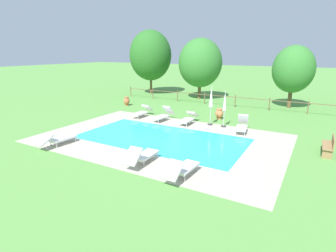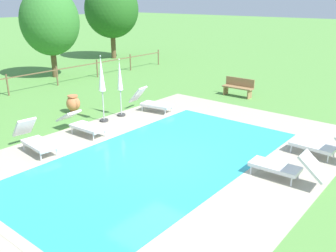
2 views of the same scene
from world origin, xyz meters
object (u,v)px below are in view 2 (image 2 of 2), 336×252
at_px(sun_lounger_north_end, 286,167).
at_px(patio_umbrella_closed_row_west, 102,79).
at_px(sun_lounger_north_near_steps, 323,146).
at_px(sun_lounger_south_far, 35,139).
at_px(terracotta_urn_by_tree, 73,103).
at_px(tree_far_west, 112,9).
at_px(tree_centre, 50,21).
at_px(wooden_bench_lawn_side, 238,87).
at_px(sun_lounger_north_far, 151,102).
at_px(patio_umbrella_closed_row_centre, 120,81).
at_px(sun_lounger_south_mid, 82,124).

xyz_separation_m(sun_lounger_north_end, patio_umbrella_closed_row_west, (0.25, 7.31, 1.28)).
relative_size(sun_lounger_north_near_steps, sun_lounger_south_far, 1.03).
relative_size(terracotta_urn_by_tree, tree_far_west, 0.13).
bearing_deg(patio_umbrella_closed_row_west, sun_lounger_north_near_steps, -76.67).
distance_m(tree_far_west, tree_centre, 7.60).
bearing_deg(tree_far_west, terracotta_urn_by_tree, -139.58).
bearing_deg(sun_lounger_south_far, tree_far_west, 39.47).
height_order(patio_umbrella_closed_row_west, wooden_bench_lawn_side, patio_umbrella_closed_row_west).
bearing_deg(tree_centre, sun_lounger_north_near_steps, -97.02).
bearing_deg(sun_lounger_north_far, tree_centre, 79.95).
xyz_separation_m(patio_umbrella_closed_row_west, terracotta_urn_by_tree, (-0.03, 1.83, -1.26)).
bearing_deg(sun_lounger_north_end, patio_umbrella_closed_row_centre, 80.96).
distance_m(wooden_bench_lawn_side, terracotta_urn_by_tree, 7.77).
bearing_deg(sun_lounger_north_far, patio_umbrella_closed_row_centre, 159.48).
xyz_separation_m(sun_lounger_south_mid, patio_umbrella_closed_row_centre, (2.28, 0.41, 1.07)).
bearing_deg(sun_lounger_north_far, tree_far_west, 53.11).
bearing_deg(tree_far_west, patio_umbrella_closed_row_west, -134.41).
distance_m(patio_umbrella_closed_row_centre, tree_far_west, 15.19).
xyz_separation_m(patio_umbrella_closed_row_centre, tree_far_west, (10.04, 11.19, 2.22)).
bearing_deg(terracotta_urn_by_tree, sun_lounger_north_end, -91.40).
bearing_deg(wooden_bench_lawn_side, tree_far_west, 72.15).
bearing_deg(sun_lounger_north_near_steps, tree_centre, 82.98).
relative_size(patio_umbrella_closed_row_centre, wooden_bench_lawn_side, 1.53).
height_order(sun_lounger_north_far, sun_lounger_north_end, sun_lounger_north_far).
bearing_deg(sun_lounger_north_near_steps, patio_umbrella_closed_row_centre, 96.73).
height_order(sun_lounger_south_far, tree_centre, tree_centre).
relative_size(sun_lounger_north_near_steps, wooden_bench_lawn_side, 1.34).
bearing_deg(sun_lounger_north_far, patio_umbrella_closed_row_west, 167.26).
bearing_deg(patio_umbrella_closed_row_centre, wooden_bench_lawn_side, -20.11).
xyz_separation_m(sun_lounger_south_mid, sun_lounger_south_far, (-1.90, -0.10, 0.03)).
relative_size(terracotta_urn_by_tree, tree_centre, 0.14).
bearing_deg(terracotta_urn_by_tree, patio_umbrella_closed_row_centre, -63.06).
bearing_deg(sun_lounger_north_end, sun_lounger_north_near_steps, -8.34).
height_order(terracotta_urn_by_tree, tree_far_west, tree_far_west).
bearing_deg(tree_centre, sun_lounger_south_far, -127.68).
height_order(sun_lounger_north_end, patio_umbrella_closed_row_centre, patio_umbrella_closed_row_centre).
height_order(sun_lounger_south_mid, patio_umbrella_closed_row_centre, patio_umbrella_closed_row_centre).
relative_size(sun_lounger_south_mid, tree_far_west, 0.36).
xyz_separation_m(patio_umbrella_closed_row_west, wooden_bench_lawn_side, (6.66, -2.12, -1.19)).
bearing_deg(sun_lounger_south_far, patio_umbrella_closed_row_west, 9.24).
bearing_deg(sun_lounger_south_far, tree_centre, 52.32).
relative_size(sun_lounger_south_mid, tree_centre, 0.40).
relative_size(sun_lounger_north_far, terracotta_urn_by_tree, 2.63).
relative_size(sun_lounger_north_far, wooden_bench_lawn_side, 1.29).
relative_size(sun_lounger_south_far, patio_umbrella_closed_row_centre, 0.85).
relative_size(sun_lounger_south_mid, wooden_bench_lawn_side, 1.37).
distance_m(sun_lounger_north_end, sun_lounger_south_mid, 6.97).
distance_m(wooden_bench_lawn_side, tree_far_west, 14.33).
xyz_separation_m(sun_lounger_south_far, terracotta_urn_by_tree, (3.24, 2.36, 0.01)).
xyz_separation_m(sun_lounger_north_far, patio_umbrella_closed_row_west, (-2.19, 0.49, 1.27)).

